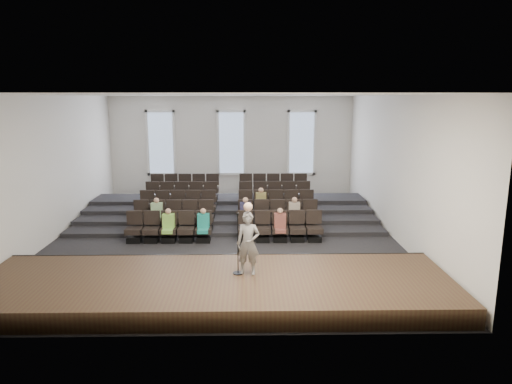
% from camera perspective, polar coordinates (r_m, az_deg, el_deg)
% --- Properties ---
extents(ground, '(14.00, 14.00, 0.00)m').
position_cam_1_polar(ground, '(16.55, -3.84, -5.57)').
color(ground, black).
rests_on(ground, ground).
extents(ceiling, '(12.00, 14.00, 0.02)m').
position_cam_1_polar(ceiling, '(15.81, -4.09, 12.05)').
color(ceiling, white).
rests_on(ceiling, ground).
extents(wall_back, '(12.00, 0.04, 5.00)m').
position_cam_1_polar(wall_back, '(22.95, -3.08, 5.66)').
color(wall_back, silver).
rests_on(wall_back, ground).
extents(wall_front, '(12.00, 0.04, 5.00)m').
position_cam_1_polar(wall_front, '(9.13, -6.17, -3.65)').
color(wall_front, silver).
rests_on(wall_front, ground).
extents(wall_left, '(0.04, 14.00, 5.00)m').
position_cam_1_polar(wall_left, '(17.37, -24.23, 2.71)').
color(wall_left, silver).
rests_on(wall_left, ground).
extents(wall_right, '(0.04, 14.00, 5.00)m').
position_cam_1_polar(wall_right, '(16.79, 17.05, 2.95)').
color(wall_right, silver).
rests_on(wall_right, ground).
extents(stage, '(11.80, 3.60, 0.50)m').
position_cam_1_polar(stage, '(11.68, -5.08, -11.83)').
color(stage, '#3D2D1A').
rests_on(stage, ground).
extents(stage_lip, '(11.80, 0.06, 0.52)m').
position_cam_1_polar(stage_lip, '(13.32, -4.55, -8.79)').
color(stage_lip, black).
rests_on(stage_lip, ground).
extents(risers, '(11.80, 4.80, 0.60)m').
position_cam_1_polar(risers, '(19.55, -3.40, -2.26)').
color(risers, black).
rests_on(risers, ground).
extents(seating_rows, '(6.80, 4.70, 1.67)m').
position_cam_1_polar(seating_rows, '(17.85, -3.63, -2.01)').
color(seating_rows, black).
rests_on(seating_rows, ground).
extents(windows, '(8.44, 0.10, 3.24)m').
position_cam_1_polar(windows, '(22.86, -3.09, 6.14)').
color(windows, white).
rests_on(windows, wall_back).
extents(audience, '(5.45, 2.64, 1.10)m').
position_cam_1_polar(audience, '(16.47, -3.19, -2.80)').
color(audience, '#83C24D').
rests_on(audience, seating_rows).
extents(speaker, '(0.64, 0.47, 1.61)m').
position_cam_1_polar(speaker, '(11.56, -0.99, -6.43)').
color(speaker, slate).
rests_on(speaker, stage).
extents(mic_stand, '(0.27, 0.27, 1.61)m').
position_cam_1_polar(mic_stand, '(11.68, -2.27, -7.96)').
color(mic_stand, black).
rests_on(mic_stand, stage).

